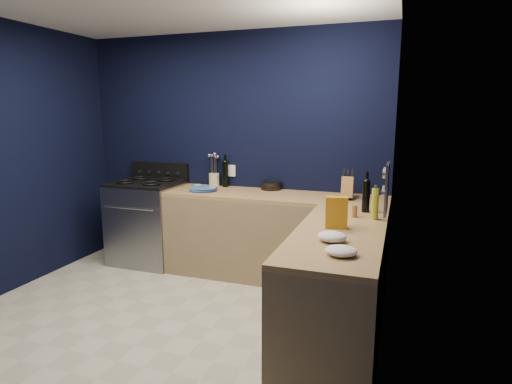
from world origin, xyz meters
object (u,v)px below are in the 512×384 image
at_px(plate_stack, 203,189).
at_px(knife_block, 348,188).
at_px(gas_range, 148,223).
at_px(crouton_bag, 337,212).
at_px(utensil_crock, 214,180).

relative_size(plate_stack, knife_block, 1.42).
bearing_deg(knife_block, gas_range, 178.21).
distance_m(knife_block, crouton_bag, 1.11).
bearing_deg(utensil_crock, crouton_bag, -39.74).
bearing_deg(gas_range, plate_stack, -3.71).
xyz_separation_m(gas_range, plate_stack, (0.75, -0.05, 0.46)).
height_order(plate_stack, crouton_bag, crouton_bag).
distance_m(utensil_crock, knife_block, 1.55).
xyz_separation_m(gas_range, utensil_crock, (0.73, 0.26, 0.51)).
height_order(utensil_crock, knife_block, knife_block).
bearing_deg(crouton_bag, knife_block, 84.62).
xyz_separation_m(knife_block, crouton_bag, (0.06, -1.10, 0.01)).
height_order(gas_range, knife_block, knife_block).
distance_m(gas_range, knife_block, 2.34).
distance_m(plate_stack, knife_block, 1.53).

